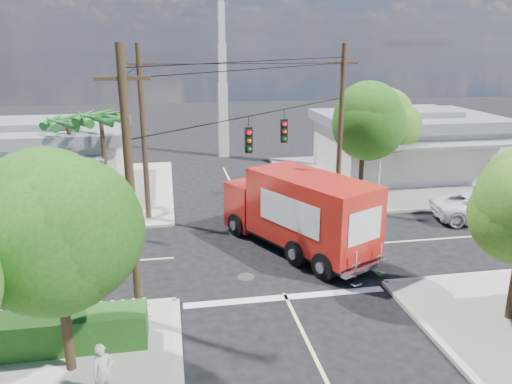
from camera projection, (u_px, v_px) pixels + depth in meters
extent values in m
plane|color=black|center=(264.00, 251.00, 22.41)|extent=(120.00, 120.00, 0.00)
cube|color=gray|center=(389.00, 177.00, 34.62)|extent=(14.00, 14.00, 0.14)
cube|color=#AAA596|center=(291.00, 182.00, 33.44)|extent=(0.25, 14.00, 0.14)
cube|color=#AAA596|center=(442.00, 209.00, 28.01)|extent=(14.00, 0.25, 0.14)
cube|color=gray|center=(56.00, 193.00, 30.93)|extent=(14.00, 14.00, 0.14)
cube|color=#AAA596|center=(170.00, 188.00, 32.10)|extent=(0.25, 14.00, 0.14)
cube|color=#AAA596|center=(27.00, 234.00, 24.32)|extent=(14.00, 0.25, 0.14)
cube|color=beige|center=(234.00, 190.00, 31.85)|extent=(0.12, 12.00, 0.01)
cube|color=beige|center=(467.00, 237.00, 24.09)|extent=(12.00, 0.12, 0.01)
cube|color=beige|center=(28.00, 268.00, 20.73)|extent=(12.00, 0.12, 0.01)
cube|color=silver|center=(286.00, 297.00, 18.35)|extent=(7.50, 0.40, 0.01)
cube|color=silver|center=(405.00, 148.00, 35.31)|extent=(11.00, 8.00, 3.40)
cube|color=gray|center=(407.00, 120.00, 34.72)|extent=(11.80, 8.80, 0.70)
cube|color=gray|center=(408.00, 112.00, 34.58)|extent=(6.05, 4.40, 0.50)
cube|color=gray|center=(443.00, 145.00, 30.34)|extent=(9.90, 1.80, 0.15)
cylinder|color=silver|center=(379.00, 174.00, 29.26)|extent=(0.12, 0.12, 2.90)
cube|color=beige|center=(42.00, 162.00, 31.70)|extent=(10.00, 8.00, 3.20)
cube|color=gray|center=(38.00, 132.00, 31.14)|extent=(10.80, 8.80, 0.70)
cube|color=gray|center=(37.00, 124.00, 31.00)|extent=(5.50, 4.40, 0.50)
cube|color=gray|center=(18.00, 162.00, 26.76)|extent=(9.00, 1.80, 0.15)
cylinder|color=silver|center=(96.00, 187.00, 27.06)|extent=(0.12, 0.12, 2.70)
cube|color=silver|center=(224.00, 138.00, 40.94)|extent=(0.80, 0.80, 3.00)
cube|color=silver|center=(223.00, 101.00, 40.08)|extent=(0.70, 0.70, 3.00)
cube|color=silver|center=(222.00, 63.00, 39.23)|extent=(0.60, 0.60, 3.00)
cube|color=silver|center=(222.00, 23.00, 38.37)|extent=(0.50, 0.50, 3.00)
cylinder|color=#422D1C|center=(64.00, 310.00, 13.59)|extent=(0.28, 0.28, 3.71)
sphere|color=#194C10|center=(55.00, 230.00, 12.93)|extent=(3.71, 3.71, 3.71)
sphere|color=#194C10|center=(39.00, 220.00, 12.98)|extent=(3.02, 3.02, 3.02)
sphere|color=#194C10|center=(67.00, 238.00, 12.74)|extent=(3.25, 3.25, 3.25)
cylinder|color=#422D1C|center=(362.00, 163.00, 29.41)|extent=(0.28, 0.28, 4.10)
sphere|color=#194C10|center=(364.00, 120.00, 28.68)|extent=(4.10, 4.10, 4.10)
sphere|color=#194C10|center=(357.00, 115.00, 28.73)|extent=(3.33, 3.33, 3.33)
sphere|color=#194C10|center=(372.00, 123.00, 28.49)|extent=(3.58, 3.58, 3.58)
cylinder|color=#422D1C|center=(387.00, 158.00, 32.00)|extent=(0.28, 0.28, 3.58)
sphere|color=#2E6615|center=(390.00, 123.00, 31.36)|extent=(3.58, 3.58, 3.58)
sphere|color=#2E6615|center=(383.00, 119.00, 31.41)|extent=(2.91, 2.91, 2.91)
sphere|color=#2E6615|center=(397.00, 125.00, 31.16)|extent=(3.14, 3.14, 3.14)
sphere|color=#2E6615|center=(512.00, 200.00, 15.70)|extent=(2.81, 2.81, 2.81)
cylinder|color=#422D1C|center=(105.00, 163.00, 27.48)|extent=(0.24, 0.24, 5.00)
cone|color=#1F6223|center=(118.00, 116.00, 26.89)|extent=(0.50, 2.06, 0.98)
cone|color=#1F6223|center=(113.00, 114.00, 27.49)|extent=(1.92, 1.68, 0.98)
cone|color=#1F6223|center=(99.00, 114.00, 27.53)|extent=(2.12, 0.95, 0.98)
cone|color=#1F6223|center=(86.00, 115.00, 26.97)|extent=(1.34, 2.07, 0.98)
cone|color=#1F6223|center=(84.00, 117.00, 26.23)|extent=(1.34, 2.07, 0.98)
cone|color=#1F6223|center=(95.00, 118.00, 25.87)|extent=(2.12, 0.95, 0.98)
cone|color=#1F6223|center=(110.00, 118.00, 26.16)|extent=(1.92, 1.68, 0.98)
cylinder|color=#422D1C|center=(72.00, 162.00, 28.61)|extent=(0.24, 0.24, 4.60)
cone|color=#1F6223|center=(84.00, 120.00, 28.08)|extent=(0.50, 2.06, 0.98)
cone|color=#1F6223|center=(80.00, 118.00, 28.69)|extent=(1.92, 1.68, 0.98)
cone|color=#1F6223|center=(67.00, 118.00, 28.72)|extent=(2.12, 0.95, 0.98)
cone|color=#1F6223|center=(54.00, 120.00, 28.16)|extent=(1.34, 2.07, 0.98)
cone|color=#1F6223|center=(51.00, 122.00, 27.42)|extent=(1.34, 2.07, 0.98)
cone|color=#1F6223|center=(61.00, 123.00, 27.07)|extent=(2.12, 0.95, 0.98)
cone|color=#1F6223|center=(76.00, 122.00, 27.36)|extent=(1.92, 1.68, 0.98)
cylinder|color=#473321|center=(131.00, 195.00, 15.35)|extent=(0.28, 0.28, 9.00)
cube|color=#473321|center=(122.00, 78.00, 14.35)|extent=(1.60, 0.12, 0.12)
cylinder|color=#473321|center=(340.00, 130.00, 26.91)|extent=(0.28, 0.28, 9.00)
cube|color=#473321|center=(344.00, 63.00, 25.91)|extent=(1.60, 0.12, 0.12)
cylinder|color=#473321|center=(144.00, 136.00, 25.16)|extent=(0.28, 0.28, 9.00)
cube|color=#473321|center=(139.00, 64.00, 24.16)|extent=(1.60, 0.12, 0.12)
cylinder|color=black|center=(264.00, 113.00, 20.64)|extent=(10.43, 10.43, 0.04)
cube|color=black|center=(249.00, 140.00, 20.02)|extent=(0.30, 0.24, 1.05)
sphere|color=red|center=(249.00, 132.00, 19.80)|extent=(0.20, 0.20, 0.20)
cube|color=black|center=(284.00, 131.00, 22.14)|extent=(0.30, 0.24, 1.05)
sphere|color=red|center=(285.00, 124.00, 21.91)|extent=(0.20, 0.20, 0.20)
cube|color=silver|center=(54.00, 324.00, 15.68)|extent=(5.94, 0.05, 0.08)
cube|color=silver|center=(53.00, 313.00, 15.57)|extent=(5.94, 0.05, 0.08)
cube|color=silver|center=(145.00, 312.00, 16.11)|extent=(0.09, 0.06, 1.00)
cube|color=#154214|center=(41.00, 333.00, 14.83)|extent=(6.20, 1.20, 1.10)
cube|color=red|center=(341.00, 192.00, 29.04)|extent=(0.50, 0.50, 1.10)
cube|color=#090F8A|center=(353.00, 191.00, 29.16)|extent=(0.50, 0.50, 1.10)
cube|color=slate|center=(364.00, 190.00, 29.27)|extent=(0.50, 0.50, 1.10)
cube|color=black|center=(296.00, 237.00, 22.52)|extent=(5.75, 8.17, 0.26)
cube|color=red|center=(254.00, 203.00, 24.67)|extent=(2.98, 2.67, 2.25)
cube|color=black|center=(246.00, 192.00, 25.09)|extent=(2.03, 1.21, 0.97)
cube|color=silver|center=(243.00, 212.00, 25.57)|extent=(2.15, 1.19, 0.36)
cube|color=red|center=(311.00, 210.00, 21.38)|extent=(4.99, 6.44, 2.97)
cube|color=white|center=(333.00, 201.00, 22.09)|extent=(1.70, 3.28, 1.33)
cube|color=white|center=(288.00, 213.00, 20.58)|extent=(1.70, 3.28, 1.33)
cube|color=white|center=(365.00, 226.00, 19.06)|extent=(1.65, 0.86, 1.33)
cube|color=silver|center=(365.00, 268.00, 19.44)|extent=(2.30, 1.35, 0.18)
cube|color=silver|center=(356.00, 264.00, 18.81)|extent=(0.44, 0.27, 1.02)
cube|color=silver|center=(380.00, 255.00, 19.64)|extent=(0.44, 0.27, 1.02)
cylinder|color=black|center=(237.00, 225.00, 24.10)|extent=(0.81, 1.15, 1.13)
cylinder|color=black|center=(274.00, 215.00, 25.47)|extent=(0.81, 1.15, 1.13)
cylinder|color=black|center=(324.00, 266.00, 19.58)|extent=(0.81, 1.15, 1.13)
cylinder|color=black|center=(364.00, 252.00, 20.95)|extent=(0.81, 1.15, 1.13)
imported|color=silver|center=(484.00, 208.00, 26.09)|extent=(5.58, 3.23, 1.46)
imported|color=beige|center=(103.00, 372.00, 12.73)|extent=(0.67, 0.59, 1.55)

